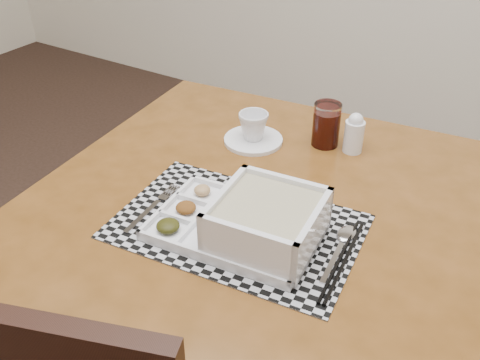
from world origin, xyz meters
name	(u,v)px	position (x,y,z in m)	size (l,w,h in m)	color
dining_table	(260,227)	(0.52, 0.72, 0.65)	(1.07, 1.07, 0.73)	#54310F
placemat	(237,226)	(0.53, 0.61, 0.73)	(0.48, 0.31, 0.00)	#AFAFB7
serving_tray	(258,224)	(0.59, 0.60, 0.77)	(0.35, 0.25, 0.10)	white
fork	(154,207)	(0.34, 0.57, 0.73)	(0.04, 0.19, 0.00)	#BBBBC2
spoon	(345,238)	(0.73, 0.69, 0.73)	(0.04, 0.18, 0.01)	#BBBBC2
chopsticks	(342,261)	(0.75, 0.62, 0.74)	(0.04, 0.24, 0.01)	black
saucer	(253,140)	(0.38, 0.93, 0.73)	(0.15, 0.15, 0.01)	white
cup	(253,126)	(0.38, 0.93, 0.77)	(0.08, 0.08, 0.07)	white
juice_glass	(326,126)	(0.54, 1.01, 0.78)	(0.07, 0.07, 0.11)	white
creamer_bottle	(354,133)	(0.61, 1.02, 0.78)	(0.05, 0.05, 0.10)	white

